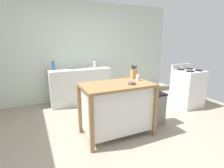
# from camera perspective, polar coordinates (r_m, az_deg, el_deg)

# --- Properties ---
(ground_plane) EXTENTS (6.54, 6.54, 0.00)m
(ground_plane) POSITION_cam_1_polar(r_m,az_deg,el_deg) (3.13, 2.17, -16.88)
(ground_plane) COLOR gray
(ground_plane) RESTS_ON ground
(wall_back) EXTENTS (5.54, 0.10, 2.60)m
(wall_back) POSITION_cam_1_polar(r_m,az_deg,el_deg) (4.90, -10.60, 10.28)
(wall_back) COLOR silver
(wall_back) RESTS_ON ground
(kitchen_island) EXTENTS (1.19, 0.69, 0.91)m
(kitchen_island) POSITION_cam_1_polar(r_m,az_deg,el_deg) (3.00, 1.63, -7.38)
(kitchen_island) COLOR olive
(kitchen_island) RESTS_ON ground
(knife_block) EXTENTS (0.11, 0.09, 0.25)m
(knife_block) POSITION_cam_1_polar(r_m,az_deg,el_deg) (3.30, 7.16, 3.42)
(knife_block) COLOR tan
(knife_block) RESTS_ON kitchen_island
(bowl_ceramic_wide) EXTENTS (0.12, 0.12, 0.04)m
(bowl_ceramic_wide) POSITION_cam_1_polar(r_m,az_deg,el_deg) (2.85, 6.48, 0.29)
(bowl_ceramic_wide) COLOR #564C47
(bowl_ceramic_wide) RESTS_ON kitchen_island
(drinking_cup) EXTENTS (0.07, 0.07, 0.10)m
(drinking_cup) POSITION_cam_1_polar(r_m,az_deg,el_deg) (3.13, 8.41, 2.04)
(drinking_cup) COLOR silver
(drinking_cup) RESTS_ON kitchen_island
(trash_bin) EXTENTS (0.36, 0.28, 0.63)m
(trash_bin) POSITION_cam_1_polar(r_m,az_deg,el_deg) (3.52, 13.78, -7.84)
(trash_bin) COLOR slate
(trash_bin) RESTS_ON ground
(sink_counter) EXTENTS (1.54, 0.60, 0.90)m
(sink_counter) POSITION_cam_1_polar(r_m,az_deg,el_deg) (4.67, -10.46, -0.45)
(sink_counter) COLOR silver
(sink_counter) RESTS_ON ground
(sink_faucet) EXTENTS (0.02, 0.02, 0.22)m
(sink_faucet) POSITION_cam_1_polar(r_m,az_deg,el_deg) (4.70, -11.21, 6.55)
(sink_faucet) COLOR #B7BCC1
(sink_faucet) RESTS_ON sink_counter
(bottle_dish_soap) EXTENTS (0.05, 0.05, 0.23)m
(bottle_dish_soap) POSITION_cam_1_polar(r_m,az_deg,el_deg) (4.61, -5.71, 6.58)
(bottle_dish_soap) COLOR white
(bottle_dish_soap) RESTS_ON sink_counter
(bottle_hand_soap) EXTENTS (0.07, 0.07, 0.22)m
(bottle_hand_soap) POSITION_cam_1_polar(r_m,az_deg,el_deg) (4.52, -18.54, 5.68)
(bottle_hand_soap) COLOR blue
(bottle_hand_soap) RESTS_ON sink_counter
(stove) EXTENTS (0.60, 0.60, 1.02)m
(stove) POSITION_cam_1_polar(r_m,az_deg,el_deg) (4.70, 23.44, -1.22)
(stove) COLOR silver
(stove) RESTS_ON ground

